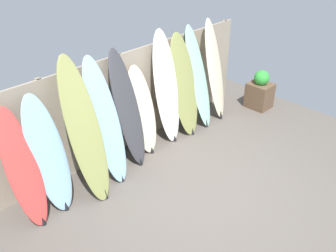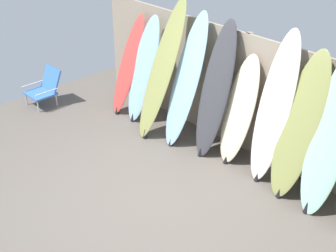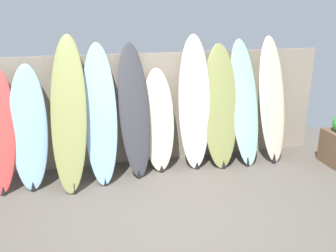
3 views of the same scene
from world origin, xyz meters
The scene contains 12 objects.
ground centered at (0.00, 0.00, 0.00)m, with size 7.68×7.68×0.00m, color #5B544C.
fence_back centered at (0.00, 2.01, 0.90)m, with size 6.08×0.11×1.80m.
surfboard_red_0 centered at (-2.11, 1.57, 0.82)m, with size 0.50×0.74×1.67m.
surfboard_skyblue_1 centered at (-1.72, 1.57, 0.86)m, with size 0.54×0.65×1.74m.
surfboard_olive_2 centered at (-1.16, 1.46, 1.06)m, with size 0.61×0.94×2.14m.
surfboard_skyblue_3 centered at (-0.72, 1.54, 0.99)m, with size 0.52×0.75×2.01m.
surfboard_charcoal_4 centered at (-0.20, 1.62, 0.99)m, with size 0.50×0.67×2.00m.
surfboard_cream_5 centered at (0.19, 1.70, 0.79)m, with size 0.53×0.55×1.59m.
surfboard_white_6 centered at (0.77, 1.67, 1.04)m, with size 0.56×0.57×2.09m.
surfboard_olive_7 centered at (1.19, 1.62, 0.96)m, with size 0.62×0.65×1.94m.
surfboard_seafoam_8 centered at (1.60, 1.62, 0.98)m, with size 0.56×0.68×2.00m.
surfboard_cream_9 centered at (2.08, 1.60, 1.01)m, with size 0.54×0.61×2.05m.
Camera 3 is at (-1.00, -3.78, 2.55)m, focal length 40.00 mm.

